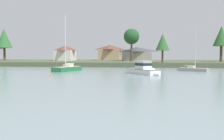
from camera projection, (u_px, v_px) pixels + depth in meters
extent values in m
cube|color=#4C563D|center=(147.00, 63.00, 101.92)|extent=(189.70, 52.18, 1.46)
cube|color=white|center=(143.00, 73.00, 50.37)|extent=(6.73, 7.42, 1.58)
cone|color=white|center=(156.00, 74.00, 47.15)|extent=(3.11, 3.08, 2.29)
cube|color=black|center=(143.00, 69.00, 50.33)|extent=(6.90, 7.60, 0.05)
cube|color=silver|center=(143.00, 65.00, 50.22)|extent=(3.28, 3.37, 1.54)
cube|color=#19232D|center=(143.00, 64.00, 50.21)|extent=(3.35, 3.44, 0.55)
cube|color=beige|center=(143.00, 61.00, 50.17)|extent=(3.74, 3.83, 0.06)
cylinder|color=silver|center=(143.00, 58.00, 50.14)|extent=(0.03, 0.03, 1.11)
cube|color=#236B3D|center=(67.00, 70.00, 59.94)|extent=(4.81, 9.34, 1.71)
cube|color=#CCB78E|center=(67.00, 67.00, 59.89)|extent=(4.36, 8.74, 0.04)
cube|color=silver|center=(68.00, 65.00, 60.28)|extent=(2.13, 2.33, 0.54)
cylinder|color=silver|center=(65.00, 41.00, 58.88)|extent=(0.18, 0.18, 11.81)
cylinder|color=silver|center=(70.00, 64.00, 60.84)|extent=(1.04, 3.51, 0.14)
cylinder|color=silver|center=(70.00, 64.00, 60.83)|extent=(0.95, 3.16, 0.14)
cylinder|color=#999999|center=(61.00, 41.00, 57.24)|extent=(0.92, 3.49, 11.77)
cube|color=gray|center=(193.00, 71.00, 59.56)|extent=(6.91, 5.41, 1.20)
cube|color=#CCB78E|center=(193.00, 68.00, 59.52)|extent=(6.44, 5.00, 0.04)
cube|color=silver|center=(191.00, 67.00, 59.74)|extent=(1.94, 1.82, 0.43)
cylinder|color=silver|center=(196.00, 47.00, 58.86)|extent=(0.14, 0.14, 9.76)
cylinder|color=silver|center=(189.00, 66.00, 60.06)|extent=(2.43, 1.66, 0.11)
cylinder|color=silver|center=(189.00, 65.00, 60.06)|extent=(2.21, 1.52, 0.14)
cylinder|color=#999999|center=(202.00, 47.00, 57.91)|extent=(2.39, 1.58, 9.71)
sphere|color=orange|center=(51.00, 75.00, 46.17)|extent=(0.47, 0.47, 0.47)
torus|color=#333338|center=(51.00, 74.00, 46.15)|extent=(0.12, 0.12, 0.02)
cylinder|color=brown|center=(4.00, 50.00, 112.02)|extent=(0.93, 0.93, 8.93)
cone|color=#336B38|center=(4.00, 38.00, 111.72)|extent=(6.77, 6.77, 8.28)
cylinder|color=brown|center=(221.00, 49.00, 86.72)|extent=(0.86, 0.86, 8.67)
cone|color=#2D602D|center=(221.00, 36.00, 86.47)|extent=(5.51, 5.51, 6.74)
cylinder|color=brown|center=(131.00, 51.00, 97.35)|extent=(0.70, 0.70, 7.97)
sphere|color=#235128|center=(131.00, 36.00, 97.04)|extent=(5.92, 5.92, 5.92)
cylinder|color=brown|center=(163.00, 53.00, 78.64)|extent=(0.59, 0.59, 6.04)
cone|color=#2D602D|center=(163.00, 42.00, 78.45)|extent=(4.22, 4.22, 5.16)
cube|color=#9E998E|center=(137.00, 56.00, 103.18)|extent=(11.63, 7.07, 3.65)
pyramid|color=#47474C|center=(137.00, 49.00, 103.02)|extent=(12.56, 7.63, 1.81)
cube|color=tan|center=(110.00, 55.00, 116.77)|extent=(9.41, 8.24, 4.81)
pyramid|color=brown|center=(110.00, 47.00, 116.57)|extent=(10.17, 8.90, 2.02)
cube|color=silver|center=(65.00, 56.00, 106.46)|extent=(7.06, 8.36, 4.18)
pyramid|color=brown|center=(65.00, 48.00, 106.28)|extent=(7.63, 9.03, 1.97)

